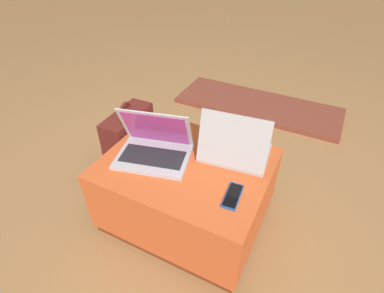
% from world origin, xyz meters
% --- Properties ---
extents(ground_plane, '(14.00, 14.00, 0.00)m').
position_xyz_m(ground_plane, '(0.00, 0.00, 0.00)').
color(ground_plane, '#9E7042').
extents(ottoman, '(0.80, 0.64, 0.40)m').
position_xyz_m(ottoman, '(0.00, 0.00, 0.20)').
color(ottoman, maroon).
rests_on(ottoman, ground_plane).
extents(laptop_near, '(0.40, 0.33, 0.25)m').
position_xyz_m(laptop_near, '(-0.17, -0.02, 0.45)').
color(laptop_near, '#B7B7BC').
rests_on(laptop_near, ottoman).
extents(laptop_far, '(0.35, 0.29, 0.26)m').
position_xyz_m(laptop_far, '(0.19, 0.14, 0.46)').
color(laptop_far, '#B7B7BC').
rests_on(laptop_far, ottoman).
extents(cell_phone, '(0.08, 0.16, 0.01)m').
position_xyz_m(cell_phone, '(0.28, -0.11, 0.41)').
color(cell_phone, '#1E4C9E').
rests_on(cell_phone, ottoman).
extents(backpack, '(0.19, 0.36, 0.52)m').
position_xyz_m(backpack, '(-0.50, 0.18, 0.21)').
color(backpack, '#5B1E19').
rests_on(backpack, ground_plane).
extents(fireplace_hearth, '(1.40, 0.50, 0.04)m').
position_xyz_m(fireplace_hearth, '(0.00, 1.35, 0.02)').
color(fireplace_hearth, brown).
rests_on(fireplace_hearth, ground_plane).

